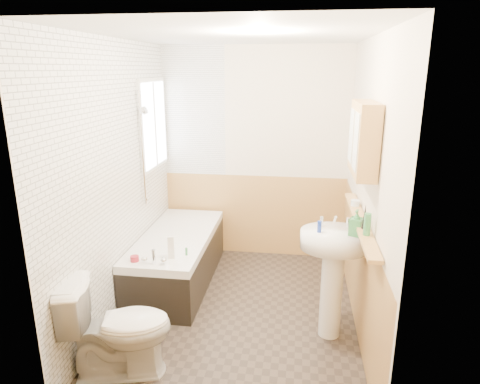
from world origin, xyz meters
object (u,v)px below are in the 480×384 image
(bathtub, at_px, (178,257))
(pine_shelf, at_px, (360,221))
(toilet, at_px, (118,328))
(sink, at_px, (333,262))
(medicine_cabinet, at_px, (364,139))

(bathtub, xyz_separation_m, pine_shelf, (1.77, -0.70, 0.75))
(bathtub, relative_size, toilet, 2.09)
(sink, relative_size, medicine_cabinet, 1.73)
(pine_shelf, xyz_separation_m, medicine_cabinet, (-0.03, -0.01, 0.68))
(medicine_cabinet, bearing_deg, sink, -164.40)
(toilet, bearing_deg, bathtub, -16.05)
(toilet, xyz_separation_m, sink, (1.60, 0.72, 0.30))
(toilet, distance_m, sink, 1.78)
(bathtub, height_order, toilet, toilet)
(toilet, height_order, medicine_cabinet, medicine_cabinet)
(bathtub, bearing_deg, pine_shelf, -21.57)
(bathtub, height_order, sink, sink)
(toilet, relative_size, sink, 0.73)
(toilet, distance_m, pine_shelf, 2.06)
(pine_shelf, bearing_deg, sink, -164.66)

